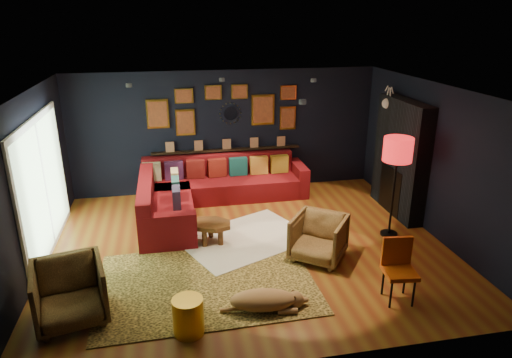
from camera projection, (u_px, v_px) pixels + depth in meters
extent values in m
plane|color=brown|center=(249.00, 246.00, 7.66)|extent=(6.50, 6.50, 0.00)
plane|color=black|center=(226.00, 132.00, 9.75)|extent=(6.50, 0.00, 6.50)
plane|color=black|center=(296.00, 260.00, 4.68)|extent=(6.50, 0.00, 6.50)
plane|color=black|center=(29.00, 188.00, 6.63)|extent=(0.00, 5.50, 5.50)
plane|color=black|center=(435.00, 161.00, 7.80)|extent=(0.00, 5.50, 5.50)
plane|color=silver|center=(248.00, 91.00, 6.77)|extent=(6.50, 6.50, 0.00)
cube|color=maroon|center=(221.00, 188.00, 9.62)|extent=(3.20, 0.95, 0.42)
cube|color=maroon|center=(218.00, 164.00, 9.81)|extent=(3.20, 0.24, 0.46)
cube|color=maroon|center=(299.00, 178.00, 9.90)|extent=(0.22, 0.95, 0.64)
cube|color=maroon|center=(167.00, 214.00, 8.41)|extent=(0.95, 2.20, 0.42)
cube|color=maroon|center=(146.00, 194.00, 8.20)|extent=(0.24, 2.20, 0.46)
cube|color=maroon|center=(168.00, 232.00, 7.45)|extent=(0.95, 0.22, 0.64)
cube|color=beige|center=(152.00, 172.00, 9.37)|extent=(0.38, 0.14, 0.38)
cube|color=#4B214D|center=(174.00, 170.00, 9.45)|extent=(0.38, 0.14, 0.38)
cube|color=maroon|center=(196.00, 169.00, 9.53)|extent=(0.38, 0.14, 0.38)
cube|color=maroon|center=(217.00, 168.00, 9.61)|extent=(0.38, 0.14, 0.38)
cube|color=#16595B|center=(238.00, 166.00, 9.70)|extent=(0.38, 0.14, 0.38)
cube|color=gold|center=(259.00, 165.00, 9.78)|extent=(0.38, 0.14, 0.38)
cube|color=olive|center=(279.00, 164.00, 9.86)|extent=(0.38, 0.14, 0.38)
cube|color=tan|center=(175.00, 179.00, 8.94)|extent=(0.14, 0.38, 0.38)
cube|color=#265659|center=(176.00, 188.00, 8.48)|extent=(0.14, 0.38, 0.38)
cube|color=#363152|center=(176.00, 198.00, 8.02)|extent=(0.14, 0.38, 0.38)
cube|color=black|center=(227.00, 150.00, 9.82)|extent=(3.20, 0.12, 0.04)
cube|color=gold|center=(158.00, 114.00, 9.31)|extent=(0.45, 0.03, 0.60)
cube|color=#9D4B27|center=(158.00, 114.00, 9.30)|extent=(0.38, 0.01, 0.51)
cube|color=gold|center=(185.00, 122.00, 9.48)|extent=(0.40, 0.03, 0.55)
cube|color=#9D4B27|center=(185.00, 123.00, 9.47)|extent=(0.34, 0.01, 0.47)
cube|color=gold|center=(184.00, 96.00, 9.29)|extent=(0.38, 0.03, 0.30)
cube|color=#9D4B27|center=(184.00, 96.00, 9.28)|extent=(0.32, 0.01, 0.25)
cube|color=gold|center=(263.00, 110.00, 9.71)|extent=(0.50, 0.03, 0.65)
cube|color=#9D4B27|center=(263.00, 110.00, 9.70)|extent=(0.42, 0.01, 0.55)
cube|color=gold|center=(288.00, 118.00, 9.88)|extent=(0.35, 0.03, 0.50)
cube|color=#9D4B27|center=(288.00, 118.00, 9.86)|extent=(0.30, 0.01, 0.42)
cube|color=gold|center=(288.00, 93.00, 9.69)|extent=(0.35, 0.03, 0.30)
cube|color=#9D4B27|center=(288.00, 93.00, 9.68)|extent=(0.30, 0.01, 0.25)
cube|color=gold|center=(213.00, 93.00, 9.39)|extent=(0.35, 0.03, 0.30)
cube|color=#9D4B27|center=(213.00, 93.00, 9.37)|extent=(0.30, 0.01, 0.25)
cube|color=gold|center=(239.00, 92.00, 9.49)|extent=(0.35, 0.03, 0.30)
cube|color=#9D4B27|center=(240.00, 92.00, 9.47)|extent=(0.30, 0.01, 0.25)
cylinder|color=silver|center=(230.00, 113.00, 9.60)|extent=(0.28, 0.03, 0.28)
cone|color=gold|center=(241.00, 113.00, 9.64)|extent=(0.03, 0.16, 0.03)
cone|color=gold|center=(240.00, 109.00, 9.61)|extent=(0.04, 0.16, 0.04)
cone|color=gold|center=(238.00, 106.00, 9.58)|extent=(0.04, 0.16, 0.04)
cone|color=gold|center=(234.00, 104.00, 9.55)|extent=(0.04, 0.16, 0.04)
cone|color=gold|center=(230.00, 103.00, 9.53)|extent=(0.03, 0.16, 0.03)
cone|color=gold|center=(226.00, 104.00, 9.52)|extent=(0.04, 0.16, 0.04)
cone|color=gold|center=(223.00, 106.00, 9.52)|extent=(0.04, 0.16, 0.04)
cone|color=gold|center=(221.00, 110.00, 9.54)|extent=(0.04, 0.16, 0.04)
cone|color=gold|center=(220.00, 114.00, 9.56)|extent=(0.03, 0.16, 0.03)
cone|color=gold|center=(221.00, 118.00, 9.60)|extent=(0.04, 0.16, 0.04)
cone|color=gold|center=(223.00, 121.00, 9.63)|extent=(0.04, 0.16, 0.04)
cone|color=gold|center=(227.00, 123.00, 9.66)|extent=(0.04, 0.16, 0.04)
cone|color=gold|center=(231.00, 124.00, 9.68)|extent=(0.03, 0.16, 0.03)
cone|color=gold|center=(235.00, 123.00, 9.69)|extent=(0.04, 0.16, 0.04)
cone|color=gold|center=(238.00, 120.00, 9.68)|extent=(0.04, 0.16, 0.04)
cone|color=gold|center=(240.00, 117.00, 9.67)|extent=(0.04, 0.16, 0.04)
cube|color=black|center=(401.00, 158.00, 8.67)|extent=(0.30, 1.60, 2.20)
cube|color=black|center=(394.00, 190.00, 8.88)|extent=(0.20, 0.80, 0.90)
cone|color=white|center=(398.00, 103.00, 8.83)|extent=(0.35, 0.28, 0.28)
sphere|color=white|center=(387.00, 103.00, 8.79)|extent=(0.20, 0.20, 0.20)
cylinder|color=white|center=(390.00, 95.00, 8.68)|extent=(0.02, 0.10, 0.28)
cylinder|color=white|center=(387.00, 94.00, 8.79)|extent=(0.02, 0.10, 0.28)
cube|color=white|center=(43.00, 186.00, 7.25)|extent=(0.04, 2.80, 2.20)
cube|color=#AED6A4|center=(45.00, 186.00, 7.26)|extent=(0.01, 2.60, 2.00)
cube|color=white|center=(45.00, 186.00, 7.26)|extent=(0.02, 0.06, 2.00)
cylinder|color=black|center=(129.00, 85.00, 7.56)|extent=(0.10, 0.10, 0.06)
cylinder|color=black|center=(222.00, 80.00, 8.22)|extent=(0.10, 0.10, 0.06)
cylinder|color=black|center=(313.00, 80.00, 8.14)|extent=(0.10, 0.10, 0.06)
cylinder|color=black|center=(302.00, 102.00, 6.15)|extent=(0.10, 0.10, 0.06)
cube|color=white|center=(245.00, 239.00, 7.89)|extent=(2.53, 2.25, 0.03)
cube|color=gold|center=(207.00, 283.00, 6.60)|extent=(3.10, 2.24, 0.02)
cylinder|color=#5E3113|center=(205.00, 238.00, 7.57)|extent=(0.09, 0.09, 0.29)
cylinder|color=#5E3113|center=(221.00, 237.00, 7.62)|extent=(0.09, 0.09, 0.29)
cylinder|color=#5E3113|center=(211.00, 229.00, 7.88)|extent=(0.09, 0.09, 0.29)
cylinder|color=maroon|center=(169.00, 206.00, 8.74)|extent=(0.54, 0.54, 0.36)
imported|color=#B68341|center=(69.00, 290.00, 5.69)|extent=(1.00, 0.96, 0.87)
imported|color=#B68341|center=(319.00, 236.00, 7.15)|extent=(1.06, 1.05, 0.80)
cylinder|color=gold|center=(188.00, 316.00, 5.51)|extent=(0.38, 0.38, 0.47)
cylinder|color=black|center=(391.00, 294.00, 5.99)|extent=(0.03, 0.03, 0.43)
cylinder|color=black|center=(414.00, 292.00, 6.02)|extent=(0.03, 0.03, 0.43)
cylinder|color=black|center=(383.00, 281.00, 6.28)|extent=(0.03, 0.03, 0.43)
cylinder|color=black|center=(405.00, 280.00, 6.31)|extent=(0.03, 0.03, 0.43)
cube|color=#EB5814|center=(400.00, 273.00, 6.08)|extent=(0.45, 0.45, 0.06)
cube|color=#EB5814|center=(397.00, 251.00, 6.16)|extent=(0.41, 0.10, 0.41)
cylinder|color=black|center=(389.00, 234.00, 8.06)|extent=(0.30, 0.30, 0.04)
cylinder|color=black|center=(393.00, 195.00, 7.81)|extent=(0.04, 0.04, 1.43)
cylinder|color=red|center=(398.00, 149.00, 7.53)|extent=(0.49, 0.49, 0.40)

